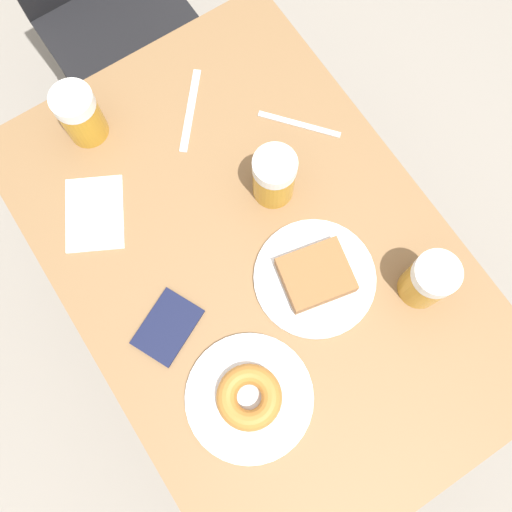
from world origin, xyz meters
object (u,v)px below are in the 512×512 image
(beer_mug_center, at_px, (428,280))
(napkin_folded, at_px, (95,214))
(plate_with_cake, at_px, (315,277))
(knife, at_px, (190,110))
(beer_mug_right, at_px, (80,115))
(passport_near_edge, at_px, (168,327))
(plate_with_donut, at_px, (249,397))
(beer_mug_left, at_px, (274,177))
(fork, at_px, (299,124))

(beer_mug_center, bearing_deg, napkin_folded, 133.49)
(plate_with_cake, xyz_separation_m, knife, (-0.01, 0.44, -0.01))
(beer_mug_right, xyz_separation_m, passport_near_edge, (-0.07, -0.44, -0.06))
(plate_with_cake, xyz_separation_m, beer_mug_center, (0.16, -0.13, 0.05))
(plate_with_donut, height_order, napkin_folded, plate_with_donut)
(beer_mug_left, bearing_deg, passport_near_edge, -159.00)
(fork, bearing_deg, beer_mug_right, 148.62)
(plate_with_cake, relative_size, beer_mug_center, 1.81)
(beer_mug_left, height_order, beer_mug_right, same)
(beer_mug_left, relative_size, beer_mug_right, 1.00)
(plate_with_cake, bearing_deg, knife, 91.53)
(beer_mug_left, distance_m, beer_mug_center, 0.35)
(plate_with_cake, distance_m, beer_mug_center, 0.21)
(fork, bearing_deg, napkin_folded, 172.49)
(plate_with_cake, distance_m, plate_with_donut, 0.26)
(beer_mug_left, distance_m, napkin_folded, 0.37)
(fork, bearing_deg, beer_mug_left, -144.05)
(plate_with_cake, relative_size, napkin_folded, 1.24)
(beer_mug_center, relative_size, fork, 0.91)
(beer_mug_right, height_order, napkin_folded, beer_mug_right)
(beer_mug_center, xyz_separation_m, fork, (0.00, 0.42, -0.06))
(beer_mug_right, bearing_deg, plate_with_cake, -67.64)
(beer_mug_right, height_order, passport_near_edge, beer_mug_right)
(beer_mug_center, bearing_deg, beer_mug_left, 110.85)
(plate_with_donut, bearing_deg, beer_mug_left, 50.34)
(plate_with_cake, distance_m, knife, 0.44)
(beer_mug_left, distance_m, fork, 0.17)
(plate_with_cake, xyz_separation_m, plate_with_donut, (-0.23, -0.12, 0.00))
(beer_mug_center, height_order, napkin_folded, beer_mug_center)
(beer_mug_center, height_order, passport_near_edge, beer_mug_center)
(fork, relative_size, passport_near_edge, 0.95)
(beer_mug_right, distance_m, passport_near_edge, 0.45)
(beer_mug_right, relative_size, knife, 0.83)
(beer_mug_right, xyz_separation_m, napkin_folded, (-0.08, -0.17, -0.06))
(fork, bearing_deg, plate_with_donut, -133.62)
(plate_with_donut, xyz_separation_m, beer_mug_right, (0.01, 0.64, 0.05))
(beer_mug_right, bearing_deg, napkin_folded, -115.27)
(passport_near_edge, bearing_deg, knife, 53.25)
(beer_mug_right, distance_m, napkin_folded, 0.20)
(plate_with_donut, relative_size, beer_mug_left, 1.80)
(plate_with_cake, height_order, beer_mug_right, beer_mug_right)
(plate_with_cake, height_order, beer_mug_left, beer_mug_left)
(plate_with_donut, relative_size, napkin_folded, 1.23)
(plate_with_cake, height_order, beer_mug_center, beer_mug_center)
(plate_with_cake, relative_size, passport_near_edge, 1.56)
(beer_mug_right, xyz_separation_m, knife, (0.20, -0.08, -0.06))
(beer_mug_left, distance_m, beer_mug_right, 0.41)
(plate_with_cake, height_order, napkin_folded, plate_with_cake)
(passport_near_edge, bearing_deg, fork, 25.67)
(beer_mug_center, distance_m, knife, 0.60)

